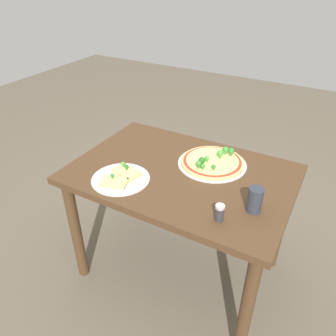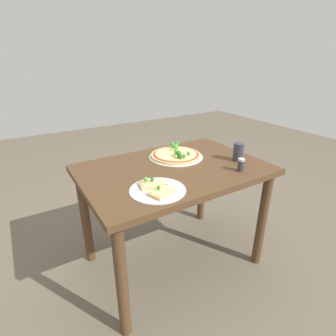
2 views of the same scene
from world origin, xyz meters
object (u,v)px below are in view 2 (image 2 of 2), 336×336
(dining_table, at_px, (173,183))
(drinking_cup, at_px, (238,152))
(condiment_shaker, at_px, (241,165))
(pizza_tray_whole, at_px, (176,155))
(pizza_tray_slice, at_px, (157,188))

(dining_table, relative_size, drinking_cup, 9.54)
(dining_table, distance_m, condiment_shaker, 0.42)
(dining_table, relative_size, pizza_tray_whole, 3.07)
(drinking_cup, bearing_deg, pizza_tray_slice, -172.72)
(dining_table, xyz_separation_m, pizza_tray_whole, (0.11, 0.14, 0.12))
(dining_table, bearing_deg, pizza_tray_whole, 52.42)
(drinking_cup, bearing_deg, dining_table, 163.28)
(dining_table, bearing_deg, condiment_shaker, -39.75)
(pizza_tray_slice, xyz_separation_m, condiment_shaker, (0.53, -0.05, 0.03))
(drinking_cup, distance_m, condiment_shaker, 0.17)
(dining_table, xyz_separation_m, condiment_shaker, (0.31, -0.25, 0.15))
(pizza_tray_slice, xyz_separation_m, drinking_cup, (0.64, 0.08, 0.05))
(pizza_tray_slice, bearing_deg, condiment_shaker, -5.14)
(pizza_tray_slice, relative_size, condiment_shaker, 3.70)
(pizza_tray_slice, relative_size, drinking_cup, 2.48)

